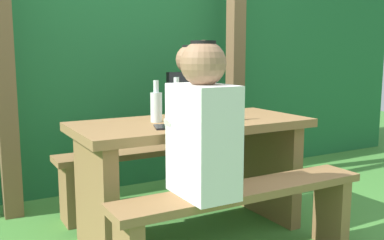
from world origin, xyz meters
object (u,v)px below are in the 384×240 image
picnic_table (192,157)px  person_white_shirt (203,125)px  drinking_glass (185,115)px  bottle_left (176,103)px  bench_near (244,211)px  bench_far (155,165)px  cell_phone (161,127)px  bottle_center (156,106)px  bottle_right (212,104)px  person_black_coat (191,99)px

picnic_table → person_white_shirt: (-0.24, -0.53, 0.29)m
drinking_glass → bottle_left: size_ratio=0.32×
bench_near → bench_far: (0.00, 1.07, 0.00)m
bench_far → cell_phone: bearing=-111.8°
bench_near → person_white_shirt: person_white_shirt is taller
bottle_center → cell_phone: bearing=-107.7°
bottle_right → drinking_glass: bearing=157.8°
bench_near → drinking_glass: bearing=97.5°
bench_near → bench_far: bearing=90.0°
person_black_coat → cell_phone: person_black_coat is taller
picnic_table → bottle_left: bearing=122.5°
bench_far → bottle_right: bearing=-82.8°
bench_far → bottle_left: bottle_left is taller
bench_near → drinking_glass: size_ratio=17.51×
bench_far → bottle_center: bearing=-113.4°
picnic_table → cell_phone: 0.39m
cell_phone → bench_far: bearing=86.4°
bench_far → bottle_center: 0.71m
bench_near → bottle_center: bottle_center is taller
bottle_left → picnic_table: bearing=-57.5°
bench_far → cell_phone: 0.83m
picnic_table → bottle_center: bearing=165.4°
person_white_shirt → bottle_right: 0.54m
bench_near → cell_phone: bearing=125.4°
picnic_table → bench_far: size_ratio=1.00×
picnic_table → bench_near: 0.56m
drinking_glass → bottle_center: size_ratio=0.33×
picnic_table → bottle_right: bottle_right is taller
bottle_left → bottle_center: bottle_left is taller
picnic_table → bottle_right: (0.08, -0.10, 0.33)m
drinking_glass → person_black_coat: bearing=58.1°
person_white_shirt → person_black_coat: (0.53, 1.06, 0.00)m
bench_far → cell_phone: size_ratio=10.00×
bottle_left → bottle_center: bearing=-166.8°
bottle_left → bench_near: bearing=-84.8°
bottle_right → cell_phone: size_ratio=1.87×
drinking_glass → bottle_center: bearing=147.6°
bench_near → bottle_right: bearing=79.7°
bench_near → bottle_left: 0.79m
picnic_table → bench_far: bearing=90.0°
bottle_right → person_black_coat: bearing=71.6°
cell_phone → bottle_left: bearing=66.1°
bottle_center → cell_phone: 0.23m
bottle_center → bench_near: bearing=-70.5°
person_white_shirt → cell_phone: person_white_shirt is taller
person_black_coat → bottle_left: bearing=-128.0°
bench_near → bottle_left: bottle_left is taller
drinking_glass → cell_phone: 0.24m
person_black_coat → drinking_glass: bearing=-121.9°
bottle_right → person_white_shirt: bearing=-126.7°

